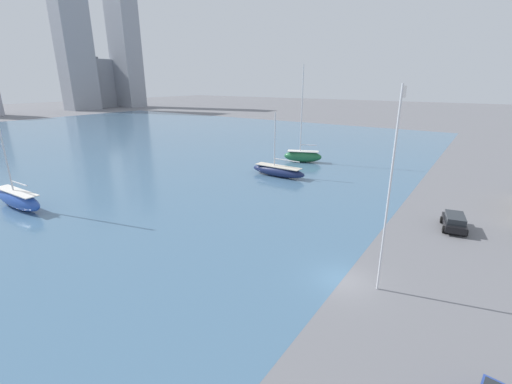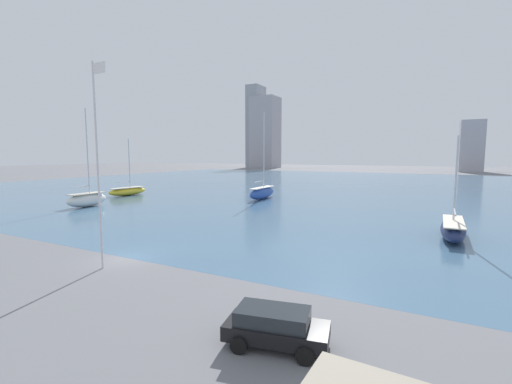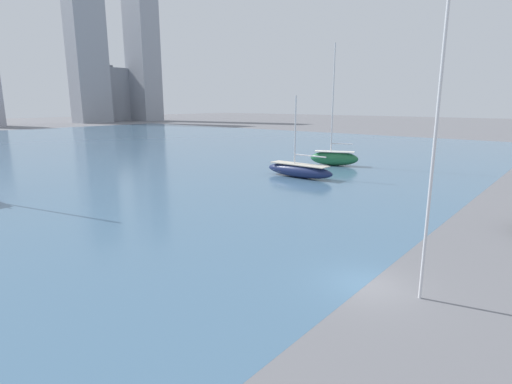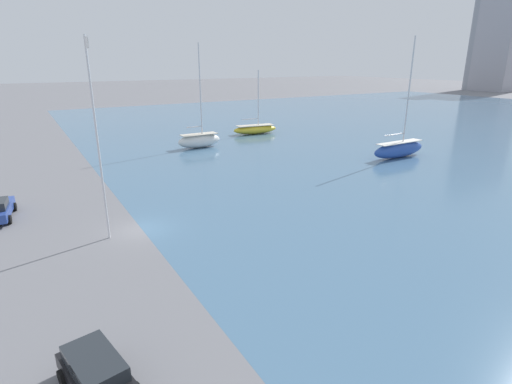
% 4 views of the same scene
% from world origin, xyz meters
% --- Properties ---
extents(ground_plane, '(500.00, 500.00, 0.00)m').
position_xyz_m(ground_plane, '(0.00, 0.00, 0.00)').
color(ground_plane, slate).
extents(flag_pole, '(1.24, 0.14, 13.90)m').
position_xyz_m(flag_pole, '(0.37, -2.46, 7.45)').
color(flag_pole, silver).
rests_on(flag_pole, ground_plane).
extents(sailboat_navy, '(2.26, 9.13, 9.63)m').
position_xyz_m(sailboat_navy, '(22.27, 18.75, 0.88)').
color(sailboat_navy, '#19234C').
rests_on(sailboat_navy, harbor_water).
extents(sailboat_blue, '(2.03, 9.27, 15.31)m').
position_xyz_m(sailboat_blue, '(-6.58, 36.28, 1.17)').
color(sailboat_blue, '#284CA8').
rests_on(sailboat_blue, harbor_water).
extents(sailboat_green, '(4.43, 7.00, 16.68)m').
position_xyz_m(sailboat_green, '(33.22, 20.07, 1.18)').
color(sailboat_green, '#236B3D').
rests_on(sailboat_green, harbor_water).
extents(parked_wagon_black, '(4.49, 2.73, 1.57)m').
position_xyz_m(parked_wagon_black, '(14.93, -5.79, 0.85)').
color(parked_wagon_black, black).
rests_on(parked_wagon_black, ground_plane).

